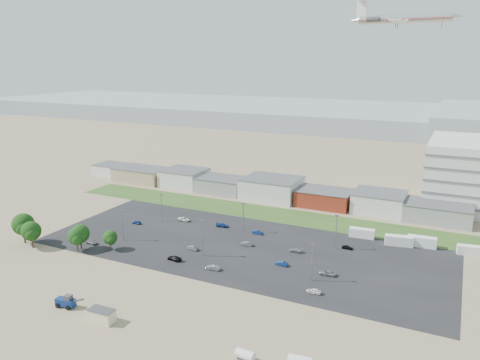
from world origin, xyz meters
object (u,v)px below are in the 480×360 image
Objects in this scene: parked_car_11 at (258,232)px; parked_car_0 at (327,273)px; airliner at (405,19)px; parked_car_9 at (184,219)px; parked_car_7 at (247,244)px; parked_car_12 at (295,250)px; parked_car_4 at (193,248)px; parked_car_6 at (222,225)px; tree_far_left at (23,226)px; parked_car_10 at (92,242)px; portable_shed at (102,316)px; parked_car_2 at (314,291)px; parked_car_1 at (282,264)px; box_trailer_a at (362,233)px; telehandler at (65,301)px; parked_car_5 at (137,222)px; parked_car_8 at (348,247)px; parked_car_13 at (213,268)px; storage_tank_nw at (245,355)px; parked_car_3 at (174,258)px.

parked_car_0 is at bearing -121.65° from parked_car_11.
parked_car_9 is at bearing -123.91° from airliner.
parked_car_9 is at bearing -114.29° from parked_car_7.
parked_car_4 is at bearing -69.48° from parked_car_12.
tree_far_left is at bearing 122.73° from parked_car_6.
parked_car_10 is (18.98, 8.17, -4.69)m from tree_far_left.
parked_car_2 is at bearing 38.16° from portable_shed.
parked_car_1 is 47.50m from parked_car_9.
parked_car_0 is at bearing 67.53° from parked_car_7.
box_trailer_a is 53.10m from parked_car_4.
parked_car_9 is at bearing -103.59° from parked_car_12.
parked_car_5 is at bearing 104.53° from telehandler.
telehandler is 2.24× the size of parked_car_8.
parked_car_7 is at bearing 171.01° from parked_car_13.
parked_car_6 is (-37.11, 61.20, -0.46)m from storage_tank_nw.
parked_car_11 is (9.15, 61.66, -0.84)m from portable_shed.
parked_car_2 is at bearing -133.30° from parked_car_6.
parked_car_6 reaches higher than parked_car_8.
parked_car_10 is at bearing 23.29° from tree_far_left.
parked_car_2 reaches higher than parked_car_12.
parked_car_7 is at bearing -148.13° from box_trailer_a.
tree_far_left reaches higher than portable_shed.
parked_car_7 is 0.89× the size of parked_car_10.
storage_tank_nw is 39.29m from parked_car_13.
portable_shed is at bearing -177.57° from storage_tank_nw.
storage_tank_nw is 0.97× the size of parked_car_4.
parked_car_7 reaches higher than parked_car_12.
parked_car_3 is 1.13× the size of parked_car_13.
portable_shed is at bearing 13.88° from parked_car_3.
parked_car_5 is at bearing 55.04° from tree_far_left.
parked_car_12 is at bearing -131.19° from box_trailer_a.
parked_car_1 reaches higher than parked_car_8.
airliner is at bearing -18.34° from parked_car_11.
parked_car_13 is (-15.56, -10.44, 0.06)m from parked_car_1.
parked_car_3 is 1.06× the size of parked_car_10.
box_trailer_a is at bearing 134.10° from parked_car_4.
telehandler is 63.56m from parked_car_12.
parked_car_6 is 42.02m from parked_car_8.
parked_car_2 is 1.11× the size of parked_car_5.
parked_car_9 is at bearing 130.56° from storage_tank_nw.
parked_car_3 reaches higher than parked_car_1.
parked_car_2 is at bearing 82.64° from storage_tank_nw.
parked_car_2 is at bearing 4.81° from tree_far_left.
storage_tank_nw reaches higher than parked_car_2.
portable_shed is 52.46m from parked_car_7.
parked_car_7 is at bearing -111.06° from parked_car_0.
parked_car_2 is 63.62m from parked_car_9.
box_trailer_a is at bearing 28.25° from tree_far_left.
tree_far_left is 3.23× the size of parked_car_5.
storage_tank_nw is 87.84m from tree_far_left.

